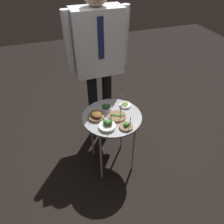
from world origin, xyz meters
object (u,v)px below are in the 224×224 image
bowl_broccoli_near_rim (126,126)px  serving_cart (112,121)px  bowl_asparagus_front_center (117,116)px  bowl_broccoli_front_right (107,125)px  bowl_roast_mid_left (96,116)px  bowl_asparagus_back_right (125,105)px  waiter_figure (98,50)px  bowl_spinach_far_rim (106,108)px

bowl_broccoli_near_rim → serving_cart: bearing=109.6°
serving_cart → bowl_asparagus_front_center: (0.04, -0.03, 0.07)m
bowl_broccoli_front_right → bowl_roast_mid_left: bowl_broccoli_front_right is taller
bowl_broccoli_front_right → bowl_asparagus_back_right: bearing=42.5°
bowl_broccoli_front_right → bowl_roast_mid_left: bearing=110.2°
bowl_broccoli_front_right → serving_cart: bearing=56.7°
bowl_asparagus_front_center → bowl_broccoli_front_right: (-0.13, -0.11, 0.02)m
serving_cart → bowl_asparagus_back_right: 0.22m
bowl_asparagus_front_center → waiter_figure: size_ratio=0.10×
bowl_asparagus_back_right → bowl_broccoli_near_rim: bowl_asparagus_back_right is taller
bowl_roast_mid_left → waiter_figure: 0.67m
bowl_spinach_far_rim → bowl_broccoli_near_rim: (0.09, -0.31, -0.01)m
serving_cart → bowl_asparagus_back_right: bearing=31.1°
bowl_broccoli_near_rim → bowl_broccoli_front_right: (-0.16, 0.06, 0.01)m
bowl_asparagus_back_right → waiter_figure: waiter_figure is taller
bowl_roast_mid_left → bowl_spinach_far_rim: bearing=35.9°
bowl_broccoli_front_right → waiter_figure: 0.79m
bowl_asparagus_back_right → bowl_roast_mid_left: bearing=-165.6°
serving_cart → bowl_roast_mid_left: 0.17m
serving_cart → bowl_spinach_far_rim: size_ratio=4.73×
bowl_spinach_far_rim → bowl_broccoli_near_rim: bearing=-73.0°
bowl_broccoli_near_rim → waiter_figure: waiter_figure is taller
serving_cart → bowl_asparagus_back_right: (0.18, 0.11, 0.07)m
bowl_roast_mid_left → waiter_figure: waiter_figure is taller
serving_cart → waiter_figure: size_ratio=0.38×
bowl_broccoli_near_rim → bowl_spinach_far_rim: bearing=107.0°
waiter_figure → serving_cart: bearing=-92.9°
bowl_roast_mid_left → waiter_figure: (0.18, 0.50, 0.41)m
bowl_broccoli_front_right → bowl_roast_mid_left: (-0.06, 0.16, -0.00)m
serving_cart → bowl_asparagus_front_center: bearing=-37.4°
serving_cart → bowl_roast_mid_left: (-0.15, 0.02, 0.09)m
bowl_asparagus_front_center → bowl_broccoli_front_right: bearing=-141.6°
bowl_roast_mid_left → bowl_broccoli_near_rim: bearing=-44.7°
bowl_asparagus_back_right → bowl_broccoli_near_rim: (-0.11, -0.30, 0.00)m
bowl_asparagus_back_right → bowl_broccoli_front_right: (-0.27, -0.24, 0.01)m
serving_cart → bowl_broccoli_near_rim: 0.22m
bowl_asparagus_back_right → bowl_broccoli_near_rim: size_ratio=1.07×
serving_cart → bowl_broccoli_near_rim: bearing=-70.4°
bowl_asparagus_back_right → bowl_roast_mid_left: (-0.33, -0.08, 0.01)m
bowl_spinach_far_rim → bowl_broccoli_near_rim: bowl_spinach_far_rim is taller
bowl_asparagus_front_center → bowl_broccoli_near_rim: size_ratio=1.31×
bowl_asparagus_front_center → bowl_asparagus_back_right: bowl_asparagus_front_center is taller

